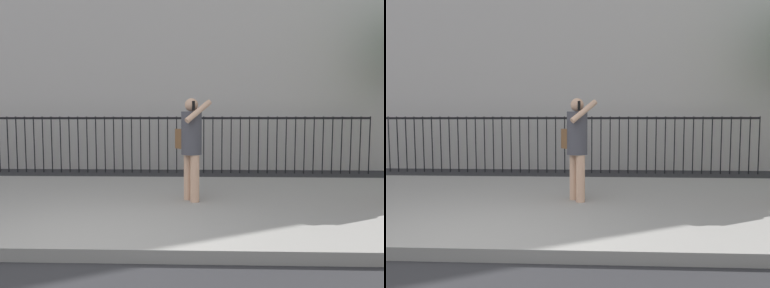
% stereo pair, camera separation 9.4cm
% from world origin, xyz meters
% --- Properties ---
extents(ground_plane, '(60.00, 60.00, 0.00)m').
position_xyz_m(ground_plane, '(0.00, 0.00, 0.00)').
color(ground_plane, '#28282B').
extents(sidewalk, '(28.00, 4.40, 0.15)m').
position_xyz_m(sidewalk, '(0.00, 2.20, 0.07)').
color(sidewalk, gray).
rests_on(sidewalk, ground).
extents(iron_fence, '(12.03, 0.04, 1.60)m').
position_xyz_m(iron_fence, '(0.00, 5.90, 1.02)').
color(iron_fence, black).
rests_on(iron_fence, ground).
extents(pedestrian_on_phone, '(0.64, 0.72, 1.71)m').
position_xyz_m(pedestrian_on_phone, '(1.16, 2.14, 1.14)').
color(pedestrian_on_phone, tan).
rests_on(pedestrian_on_phone, sidewalk).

